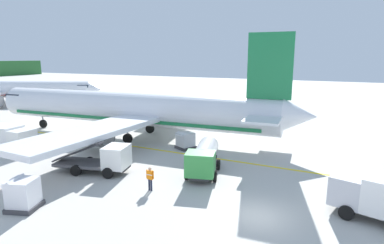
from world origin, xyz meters
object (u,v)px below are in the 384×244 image
Objects in this scene: airliner_foreground at (132,110)px; airliner_mid_apron at (10,90)px; crew_marshaller at (150,177)px; service_truck_catering at (9,137)px; cargo_container_near at (185,141)px; service_truck_pushback at (104,159)px; cargo_container_mid at (23,194)px; service_truck_fuel at (204,157)px.

airliner_foreground is 40.35m from airliner_mid_apron.
airliner_mid_apron is 54.63m from crew_marshaller.
airliner_mid_apron is at bearing 55.08° from service_truck_catering.
cargo_container_near is at bearing -101.33° from airliner_foreground.
airliner_mid_apron reaches higher than service_truck_pushback.
service_truck_catering is at bearing 58.45° from cargo_container_mid.
airliner_mid_apron reaches higher than crew_marshaller.
service_truck_catering reaches higher than cargo_container_mid.
cargo_container_near is 10.96m from crew_marshaller.
airliner_mid_apron is 5.14× the size of service_truck_pushback.
airliner_foreground is 6.52× the size of service_truck_fuel.
crew_marshaller is at bearing -115.43° from airliner_mid_apron.
crew_marshaller is at bearing -44.10° from cargo_container_mid.
cargo_container_mid is at bearing 135.90° from crew_marshaller.
crew_marshaller is (-23.44, -49.30, -1.97)m from airliner_mid_apron.
service_truck_pushback reaches higher than crew_marshaller.
service_truck_catering is 13.33m from service_truck_pushback.
service_truck_pushback is 3.85× the size of crew_marshaller.
airliner_mid_apron is at bearing 73.89° from airliner_foreground.
service_truck_fuel reaches higher than cargo_container_mid.
airliner_mid_apron is 48.49m from cargo_container_near.
service_truck_pushback is at bearing 75.95° from crew_marshaller.
service_truck_catering is at bearing 117.97° from cargo_container_near.
service_truck_pushback is (-3.58, 7.49, -0.22)m from service_truck_fuel.
cargo_container_mid is (-7.98, -13.00, -0.48)m from service_truck_catering.
cargo_container_near is 16.84m from cargo_container_mid.
service_truck_catering is at bearing 141.20° from airliner_foreground.
cargo_container_mid is at bearing 169.26° from cargo_container_near.
cargo_container_mid reaches higher than crew_marshaller.
service_truck_fuel reaches higher than crew_marshaller.
service_truck_catering is at bearing 86.87° from service_truck_pushback.
airliner_mid_apron is 19.80× the size of crew_marshaller.
service_truck_fuel is at bearing -22.93° from crew_marshaller.
service_truck_fuel is 7.39m from cargo_container_near.
airliner_foreground is at bearing -106.11° from airliner_mid_apron.
airliner_mid_apron is 37.34m from service_truck_catering.
service_truck_pushback reaches higher than service_truck_catering.
cargo_container_near is (-1.60, -7.97, -2.52)m from airliner_foreground.
airliner_mid_apron reaches higher than cargo_container_mid.
service_truck_catering reaches higher than crew_marshaller.
service_truck_pushback is at bearing -93.13° from service_truck_catering.
cargo_container_mid is at bearing -165.10° from airliner_foreground.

